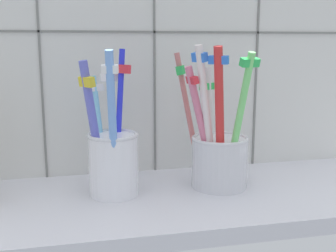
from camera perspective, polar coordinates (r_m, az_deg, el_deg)
The scene contains 4 objects.
counter_slab at distance 54.74cm, azimuth 0.42°, elevation -10.32°, with size 64.00×22.00×2.00cm, color silver.
tile_wall_back at distance 62.68cm, azimuth -2.06°, elevation 12.49°, with size 64.00×2.20×45.00cm.
toothbrush_cup_left at distance 53.50cm, azimuth -7.63°, elevation -3.97°, with size 7.29×9.69×18.47cm.
toothbrush_cup_right at distance 56.19cm, azimuth 6.83°, elevation -3.60°, with size 9.45×10.80×19.00cm.
Camera 1 is at (-11.40, -49.62, 21.11)cm, focal length 44.71 mm.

